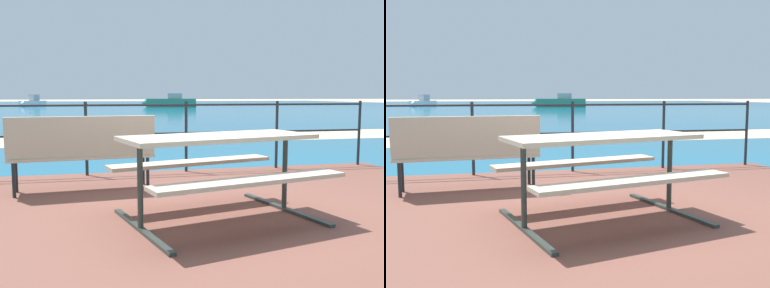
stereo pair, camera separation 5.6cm
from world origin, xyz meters
The scene contains 9 objects.
ground_plane centered at (0.00, 0.00, 0.00)m, with size 240.00×240.00×0.00m, color beige.
patio_paving centered at (0.00, 0.00, 0.03)m, with size 6.40×5.20×0.06m, color brown.
sea_water centered at (0.00, 40.00, 0.01)m, with size 90.00×90.00×0.01m, color #196B8E.
beach_strip centered at (0.00, 8.13, 0.01)m, with size 54.00×2.80×0.01m, color beige.
picnic_table centered at (-0.25, -0.17, 0.66)m, with size 2.05×1.74×0.79m.
park_bench centered at (-1.50, 1.31, 0.60)m, with size 1.73×0.55×0.92m.
railing_fence centered at (0.00, 2.44, 0.74)m, with size 5.94×0.04×1.07m.
boat_near centered at (-7.97, 48.51, 0.40)m, with size 2.63×4.57×1.27m.
boat_mid centered at (6.41, 40.23, 0.50)m, with size 5.62×2.02×1.39m.
Camera 2 is at (-1.32, -4.01, 1.22)m, focal length 40.83 mm.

